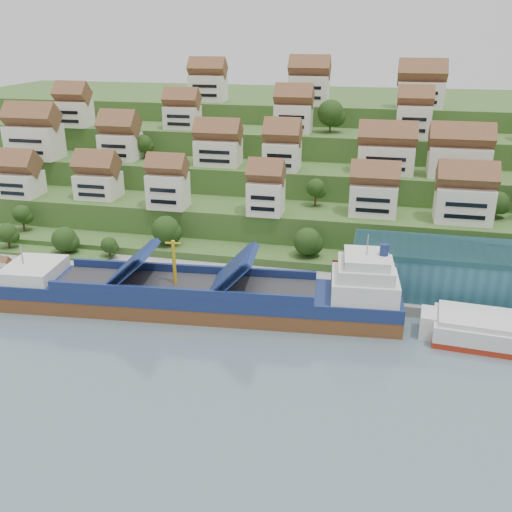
# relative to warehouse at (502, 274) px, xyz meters

# --- Properties ---
(ground) EXTENTS (300.00, 300.00, 0.00)m
(ground) POSITION_rel_warehouse_xyz_m (-52.00, -17.00, -7.20)
(ground) COLOR slate
(ground) RESTS_ON ground
(quay) EXTENTS (180.00, 14.00, 2.20)m
(quay) POSITION_rel_warehouse_xyz_m (-32.00, -2.00, -6.10)
(quay) COLOR gray
(quay) RESTS_ON ground
(pebble_beach) EXTENTS (45.00, 20.00, 1.00)m
(pebble_beach) POSITION_rel_warehouse_xyz_m (-110.00, -5.00, -6.70)
(pebble_beach) COLOR gray
(pebble_beach) RESTS_ON ground
(hillside) EXTENTS (260.00, 128.00, 31.00)m
(hillside) POSITION_rel_warehouse_xyz_m (-52.00, 86.55, 3.46)
(hillside) COLOR #2D4C1E
(hillside) RESTS_ON ground
(hillside_village) EXTENTS (159.26, 64.41, 28.81)m
(hillside_village) POSITION_rel_warehouse_xyz_m (-46.85, 41.91, 16.47)
(hillside_village) COLOR silver
(hillside_village) RESTS_ON ground
(hillside_trees) EXTENTS (137.61, 62.60, 31.25)m
(hillside_trees) POSITION_rel_warehouse_xyz_m (-59.27, 28.13, 9.69)
(hillside_trees) COLOR #234115
(hillside_trees) RESTS_ON ground
(warehouse) EXTENTS (60.00, 15.00, 10.00)m
(warehouse) POSITION_rel_warehouse_xyz_m (0.00, 0.00, 0.00)
(warehouse) COLOR #265768
(warehouse) RESTS_ON quay
(flagpole) EXTENTS (1.28, 0.16, 8.00)m
(flagpole) POSITION_rel_warehouse_xyz_m (-33.89, -7.00, -0.32)
(flagpole) COLOR gray
(flagpole) RESTS_ON quay
(cargo_ship) EXTENTS (81.89, 19.01, 18.04)m
(cargo_ship) POSITION_rel_warehouse_xyz_m (-58.11, -15.33, -3.79)
(cargo_ship) COLOR brown
(cargo_ship) RESTS_ON ground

